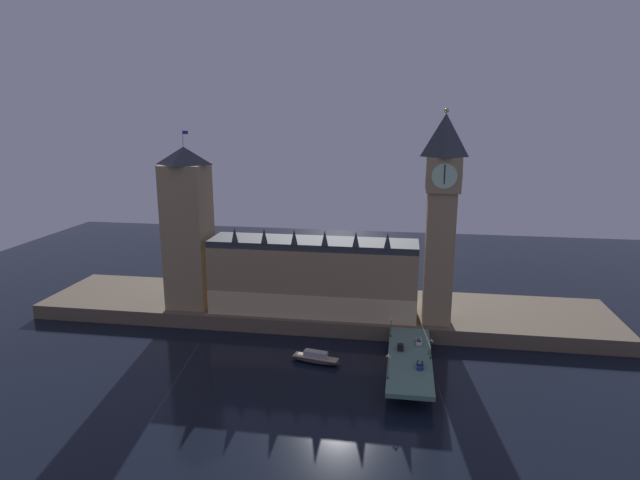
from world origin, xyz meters
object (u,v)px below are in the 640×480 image
(clock_tower, at_px, (441,213))
(pedestrian_mid_walk, at_px, (429,352))
(street_lamp_near, at_px, (388,364))
(boat_upstream, at_px, (316,359))
(car_southbound_lead, at_px, (420,365))
(car_southbound_trail, at_px, (419,342))
(victoria_tower, at_px, (188,228))
(street_lamp_far, at_px, (391,325))
(street_lamp_mid, at_px, (431,347))
(car_northbound_lead, at_px, (400,347))

(clock_tower, height_order, pedestrian_mid_walk, clock_tower)
(street_lamp_near, bearing_deg, boat_upstream, 143.08)
(clock_tower, height_order, street_lamp_near, clock_tower)
(car_southbound_lead, relative_size, car_southbound_trail, 1.07)
(boat_upstream, bearing_deg, victoria_tower, 149.95)
(street_lamp_far, distance_m, boat_upstream, 27.52)
(street_lamp_mid, relative_size, street_lamp_far, 0.94)
(street_lamp_near, bearing_deg, car_southbound_trail, 70.12)
(victoria_tower, height_order, car_northbound_lead, victoria_tower)
(street_lamp_mid, relative_size, boat_upstream, 0.36)
(victoria_tower, bearing_deg, car_southbound_lead, -24.96)
(pedestrian_mid_walk, height_order, street_lamp_near, street_lamp_near)
(street_lamp_far, bearing_deg, car_northbound_lead, -70.34)
(car_southbound_lead, xyz_separation_m, car_southbound_trail, (0.00, 16.64, -0.01))
(victoria_tower, relative_size, street_lamp_far, 9.99)
(victoria_tower, distance_m, car_northbound_lead, 90.81)
(clock_tower, relative_size, street_lamp_near, 10.12)
(car_southbound_lead, relative_size, street_lamp_far, 0.72)
(street_lamp_mid, bearing_deg, boat_upstream, 175.38)
(pedestrian_mid_walk, xyz_separation_m, street_lamp_near, (-12.02, -17.64, 3.71))
(car_southbound_lead, xyz_separation_m, street_lamp_near, (-9.12, -8.58, 3.89))
(car_southbound_trail, xyz_separation_m, boat_upstream, (-32.57, -7.60, -4.74))
(car_southbound_lead, bearing_deg, street_lamp_mid, 61.69)
(car_northbound_lead, bearing_deg, pedestrian_mid_walk, -16.26)
(street_lamp_near, xyz_separation_m, street_lamp_mid, (12.42, 14.72, -0.64))
(car_southbound_lead, distance_m, street_lamp_near, 13.11)
(car_southbound_lead, bearing_deg, street_lamp_far, 113.61)
(car_southbound_trail, distance_m, street_lamp_near, 27.10)
(car_southbound_trail, relative_size, boat_upstream, 0.26)
(victoria_tower, xyz_separation_m, boat_upstream, (54.09, -31.30, -34.55))
(boat_upstream, bearing_deg, clock_tower, 36.13)
(car_southbound_lead, height_order, street_lamp_near, street_lamp_near)
(car_southbound_trail, bearing_deg, street_lamp_mid, -72.52)
(pedestrian_mid_walk, relative_size, street_lamp_near, 0.23)
(car_southbound_lead, distance_m, street_lamp_mid, 7.69)
(clock_tower, bearing_deg, car_southbound_lead, -99.68)
(victoria_tower, bearing_deg, car_southbound_trail, -15.29)
(boat_upstream, bearing_deg, pedestrian_mid_walk, 0.05)
(clock_tower, relative_size, car_southbound_lead, 15.53)
(car_southbound_trail, bearing_deg, clock_tower, 72.94)
(victoria_tower, bearing_deg, clock_tower, -1.76)
(victoria_tower, bearing_deg, pedestrian_mid_walk, -19.25)
(pedestrian_mid_walk, distance_m, street_lamp_mid, 4.26)
(victoria_tower, xyz_separation_m, street_lamp_far, (77.54, -19.47, -26.31))
(car_northbound_lead, distance_m, car_southbound_trail, 7.69)
(victoria_tower, xyz_separation_m, street_lamp_mid, (89.97, -34.19, -26.54))
(car_northbound_lead, height_order, car_southbound_trail, car_northbound_lead)
(pedestrian_mid_walk, height_order, boat_upstream, pedestrian_mid_walk)
(victoria_tower, height_order, street_lamp_near, victoria_tower)
(clock_tower, bearing_deg, street_lamp_near, -108.61)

